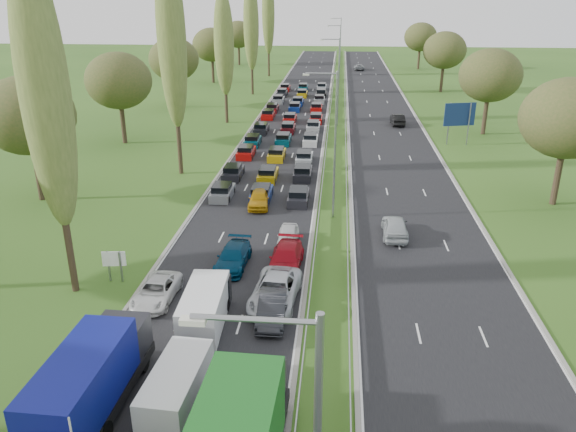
% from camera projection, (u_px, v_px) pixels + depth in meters
% --- Properties ---
extents(ground, '(260.00, 260.00, 0.00)m').
position_uv_depth(ground, '(337.00, 123.00, 81.36)').
color(ground, '#2D5119').
rests_on(ground, ground).
extents(near_carriageway, '(10.50, 215.00, 0.04)m').
position_uv_depth(near_carriageway, '(292.00, 119.00, 84.25)').
color(near_carriageway, black).
rests_on(near_carriageway, ground).
extents(far_carriageway, '(10.50, 215.00, 0.04)m').
position_uv_depth(far_carriageway, '(383.00, 120.00, 83.11)').
color(far_carriageway, black).
rests_on(far_carriageway, ground).
extents(central_reservation, '(2.36, 215.00, 0.32)m').
position_uv_depth(central_reservation, '(337.00, 116.00, 83.48)').
color(central_reservation, gray).
rests_on(central_reservation, ground).
extents(lamp_columns, '(0.18, 140.18, 12.00)m').
position_uv_depth(lamp_columns, '(338.00, 83.00, 77.30)').
color(lamp_columns, gray).
rests_on(lamp_columns, ground).
extents(poplar_row, '(2.80, 127.80, 22.44)m').
position_uv_depth(poplar_row, '(206.00, 39.00, 67.20)').
color(poplar_row, '#2D2116').
rests_on(poplar_row, ground).
extents(woodland_left, '(8.00, 166.00, 11.10)m').
position_uv_depth(woodland_left, '(108.00, 85.00, 64.69)').
color(woodland_left, '#2D2116').
rests_on(woodland_left, ground).
extents(woodland_right, '(8.00, 153.00, 11.10)m').
position_uv_depth(woodland_right, '(508.00, 85.00, 64.54)').
color(woodland_right, '#2D2116').
rests_on(woodland_right, ground).
extents(traffic_queue_fill, '(9.04, 67.77, 0.80)m').
position_uv_depth(traffic_queue_fill, '(290.00, 123.00, 79.59)').
color(traffic_queue_fill, slate).
rests_on(traffic_queue_fill, ground).
extents(near_car_2, '(2.29, 4.73, 1.30)m').
position_uv_depth(near_car_2, '(156.00, 291.00, 34.03)').
color(near_car_2, silver).
rests_on(near_car_2, near_carriageway).
extents(near_car_7, '(2.19, 4.94, 1.41)m').
position_uv_depth(near_car_7, '(233.00, 257.00, 38.31)').
color(near_car_7, '#05304F').
rests_on(near_car_7, near_carriageway).
extents(near_car_8, '(1.98, 4.45, 1.49)m').
position_uv_depth(near_car_8, '(259.00, 198.00, 49.19)').
color(near_car_8, '#B07C0B').
rests_on(near_car_8, near_carriageway).
extents(near_car_9, '(1.68, 4.51, 1.47)m').
position_uv_depth(near_car_9, '(272.00, 308.00, 32.06)').
color(near_car_9, black).
rests_on(near_car_9, near_carriageway).
extents(near_car_10, '(3.07, 5.89, 1.58)m').
position_uv_depth(near_car_10, '(275.00, 291.00, 33.77)').
color(near_car_10, '#B9BCC4').
rests_on(near_car_10, near_carriageway).
extents(near_car_11, '(2.36, 5.32, 1.52)m').
position_uv_depth(near_car_11, '(286.00, 258.00, 37.98)').
color(near_car_11, '#9B0915').
rests_on(near_car_11, near_carriageway).
extents(near_car_12, '(1.61, 3.84, 1.30)m').
position_uv_depth(near_car_12, '(288.00, 236.00, 41.84)').
color(near_car_12, silver).
rests_on(near_car_12, near_carriageway).
extents(far_car_0, '(1.94, 4.70, 1.59)m').
position_uv_depth(far_car_0, '(395.00, 227.00, 43.07)').
color(far_car_0, '#A2A9AB').
rests_on(far_car_0, far_carriageway).
extents(far_car_1, '(1.86, 4.81, 1.56)m').
position_uv_depth(far_car_1, '(397.00, 119.00, 79.99)').
color(far_car_1, black).
rests_on(far_car_1, far_carriageway).
extents(far_car_2, '(2.45, 5.25, 1.46)m').
position_uv_depth(far_car_2, '(359.00, 67.00, 138.01)').
color(far_car_2, gray).
rests_on(far_car_2, far_carriageway).
extents(blue_lorry, '(2.40, 8.63, 3.64)m').
position_uv_depth(blue_lorry, '(93.00, 379.00, 24.32)').
color(blue_lorry, black).
rests_on(blue_lorry, near_carriageway).
extents(white_van_front, '(2.02, 5.16, 2.07)m').
position_uv_depth(white_van_front, '(178.00, 385.00, 25.22)').
color(white_van_front, silver).
rests_on(white_van_front, near_carriageway).
extents(white_van_rear, '(2.12, 5.41, 2.17)m').
position_uv_depth(white_van_rear, '(205.00, 306.00, 31.53)').
color(white_van_rear, white).
rests_on(white_van_rear, near_carriageway).
extents(info_sign, '(1.50, 0.28, 2.10)m').
position_uv_depth(info_sign, '(114.00, 262.00, 36.15)').
color(info_sign, gray).
rests_on(info_sign, ground).
extents(direction_sign, '(3.89, 1.14, 5.20)m').
position_uv_depth(direction_sign, '(460.00, 116.00, 68.39)').
color(direction_sign, gray).
rests_on(direction_sign, ground).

